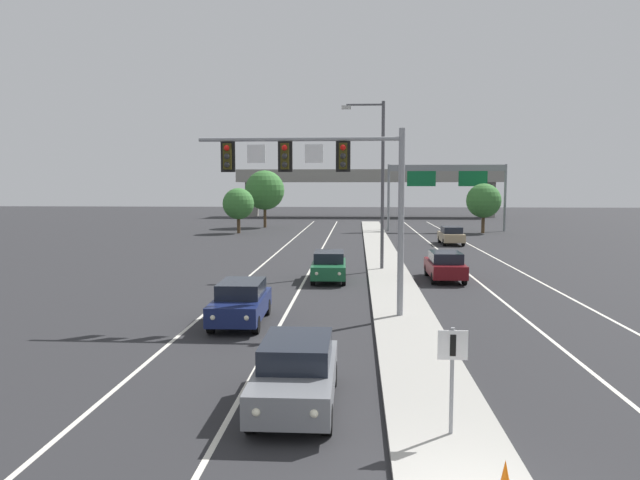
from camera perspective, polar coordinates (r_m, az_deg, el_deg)
The scene contains 18 objects.
median_island at distance 27.53m, azimuth 7.44°, elevation -5.43°, with size 2.40×110.00×0.15m, color #9E9B93.
lane_stripe_oncoming_center at distance 34.49m, azimuth -1.17°, elevation -3.32°, with size 0.14×100.00×0.01m, color silver.
lane_stripe_receding_center at distance 35.00m, azimuth 14.38°, elevation -3.36°, with size 0.14×100.00×0.01m, color silver.
edge_stripe_left at distance 34.92m, azimuth -6.58°, elevation -3.25°, with size 0.14×100.00×0.01m, color silver.
edge_stripe_right at distance 35.76m, azimuth 19.59°, elevation -3.32°, with size 0.14×100.00×0.01m, color silver.
overhead_signal_mast at distance 22.76m, azimuth 0.81°, elevation 6.13°, with size 7.94×0.44×7.20m.
median_sign_post at distance 12.43m, azimuth 12.67°, elevation -11.71°, with size 0.60×0.10×2.20m.
street_lamp_median at distance 35.67m, azimuth 5.72°, elevation 6.27°, with size 2.58×0.28×10.00m.
car_oncoming_grey at distance 14.21m, azimuth -2.31°, elevation -12.63°, with size 1.83×4.48×1.58m.
car_oncoming_navy at distance 22.50m, azimuth -7.66°, elevation -5.94°, with size 1.91×4.50×1.58m.
car_oncoming_green at distance 32.12m, azimuth 0.88°, elevation -2.50°, with size 1.90×4.50×1.58m.
car_receding_darkred at distance 32.96m, azimuth 12.00°, elevation -2.41°, with size 1.82×4.47×1.58m.
car_receding_tan at distance 52.84m, azimuth 12.56°, elevation 0.46°, with size 1.84×4.48×1.58m.
highway_sign_gantry at distance 68.02m, azimuth 12.17°, elevation 6.04°, with size 13.28×0.42×7.50m.
overpass_bridge at distance 96.38m, azimuth 4.73°, elevation 5.68°, with size 42.40×6.40×7.65m.
tree_far_right_a at distance 65.99m, azimuth 15.54°, elevation 3.68°, with size 3.71×3.71×5.37m.
tree_far_left_b at distance 72.40m, azimuth -5.37°, elevation 4.82°, with size 4.82×4.82×6.97m.
tree_far_left_c at distance 63.96m, azimuth -7.90°, elevation 3.49°, with size 3.37×3.37×4.88m.
Camera 1 is at (-1.85, -8.98, 5.21)m, focal length 33.10 mm.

